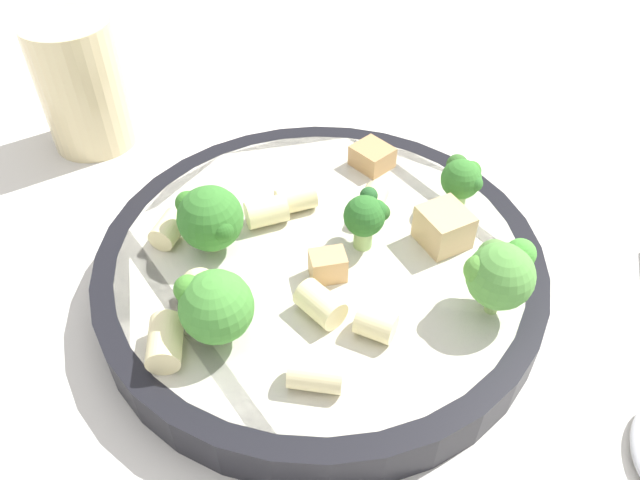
# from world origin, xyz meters

# --- Properties ---
(ground_plane) EXTENTS (2.00, 2.00, 0.00)m
(ground_plane) POSITION_xyz_m (0.00, 0.00, 0.00)
(ground_plane) COLOR beige
(pasta_bowl) EXTENTS (0.27, 0.27, 0.03)m
(pasta_bowl) POSITION_xyz_m (0.00, 0.00, 0.02)
(pasta_bowl) COLOR black
(pasta_bowl) RESTS_ON ground_plane
(broccoli_floret_0) EXTENTS (0.04, 0.04, 0.05)m
(broccoli_floret_0) POSITION_xyz_m (0.08, -0.06, 0.06)
(broccoli_floret_0) COLOR #93B766
(broccoli_floret_0) RESTS_ON pasta_bowl
(broccoli_floret_1) EXTENTS (0.04, 0.04, 0.04)m
(broccoli_floret_1) POSITION_xyz_m (-0.07, -0.05, 0.05)
(broccoli_floret_1) COLOR #84AD60
(broccoli_floret_1) RESTS_ON pasta_bowl
(broccoli_floret_2) EXTENTS (0.03, 0.03, 0.04)m
(broccoli_floret_2) POSITION_xyz_m (0.10, 0.02, 0.05)
(broccoli_floret_2) COLOR #84AD60
(broccoli_floret_2) RESTS_ON pasta_bowl
(broccoli_floret_3) EXTENTS (0.03, 0.03, 0.04)m
(broccoli_floret_3) POSITION_xyz_m (0.03, 0.00, 0.05)
(broccoli_floret_3) COLOR #9EC175
(broccoli_floret_3) RESTS_ON pasta_bowl
(broccoli_floret_4) EXTENTS (0.04, 0.04, 0.04)m
(broccoli_floret_4) POSITION_xyz_m (-0.06, 0.02, 0.05)
(broccoli_floret_4) COLOR #9EC175
(broccoli_floret_4) RESTS_ON pasta_bowl
(rigatoni_0) EXTENTS (0.02, 0.03, 0.02)m
(rigatoni_0) POSITION_xyz_m (-0.09, -0.05, 0.04)
(rigatoni_0) COLOR beige
(rigatoni_0) RESTS_ON pasta_bowl
(rigatoni_1) EXTENTS (0.03, 0.03, 0.02)m
(rigatoni_1) POSITION_xyz_m (-0.09, 0.03, 0.04)
(rigatoni_1) COLOR beige
(rigatoni_1) RESTS_ON pasta_bowl
(rigatoni_2) EXTENTS (0.03, 0.02, 0.02)m
(rigatoni_2) POSITION_xyz_m (-0.03, 0.03, 0.04)
(rigatoni_2) COLOR beige
(rigatoni_2) RESTS_ON pasta_bowl
(rigatoni_3) EXTENTS (0.02, 0.02, 0.02)m
(rigatoni_3) POSITION_xyz_m (-0.07, -0.02, 0.04)
(rigatoni_3) COLOR beige
(rigatoni_3) RESTS_ON pasta_bowl
(rigatoni_4) EXTENTS (0.03, 0.02, 0.02)m
(rigatoni_4) POSITION_xyz_m (-0.01, 0.04, 0.04)
(rigatoni_4) COLOR beige
(rigatoni_4) RESTS_ON pasta_bowl
(rigatoni_5) EXTENTS (0.03, 0.03, 0.02)m
(rigatoni_5) POSITION_xyz_m (-0.01, -0.05, 0.04)
(rigatoni_5) COLOR beige
(rigatoni_5) RESTS_ON pasta_bowl
(rigatoni_6) EXTENTS (0.03, 0.02, 0.01)m
(rigatoni_6) POSITION_xyz_m (-0.02, -0.09, 0.04)
(rigatoni_6) COLOR beige
(rigatoni_6) RESTS_ON pasta_bowl
(rigatoni_7) EXTENTS (0.03, 0.03, 0.02)m
(rigatoni_7) POSITION_xyz_m (0.04, 0.03, 0.04)
(rigatoni_7) COLOR beige
(rigatoni_7) RESTS_ON pasta_bowl
(rigatoni_8) EXTENTS (0.03, 0.03, 0.02)m
(rigatoni_8) POSITION_xyz_m (0.01, -0.07, 0.04)
(rigatoni_8) COLOR beige
(rigatoni_8) RESTS_ON pasta_bowl
(chicken_chunk_0) EXTENTS (0.03, 0.03, 0.02)m
(chicken_chunk_0) POSITION_xyz_m (0.05, 0.08, 0.04)
(chicken_chunk_0) COLOR tan
(chicken_chunk_0) RESTS_ON pasta_bowl
(chicken_chunk_1) EXTENTS (0.02, 0.02, 0.02)m
(chicken_chunk_1) POSITION_xyz_m (0.00, -0.02, 0.04)
(chicken_chunk_1) COLOR tan
(chicken_chunk_1) RESTS_ON pasta_bowl
(chicken_chunk_2) EXTENTS (0.03, 0.03, 0.02)m
(chicken_chunk_2) POSITION_xyz_m (0.07, -0.01, 0.04)
(chicken_chunk_2) COLOR tan
(chicken_chunk_2) RESTS_ON pasta_bowl
(drinking_glass) EXTENTS (0.07, 0.07, 0.10)m
(drinking_glass) POSITION_xyz_m (-0.14, 0.20, 0.04)
(drinking_glass) COLOR beige
(drinking_glass) RESTS_ON ground_plane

